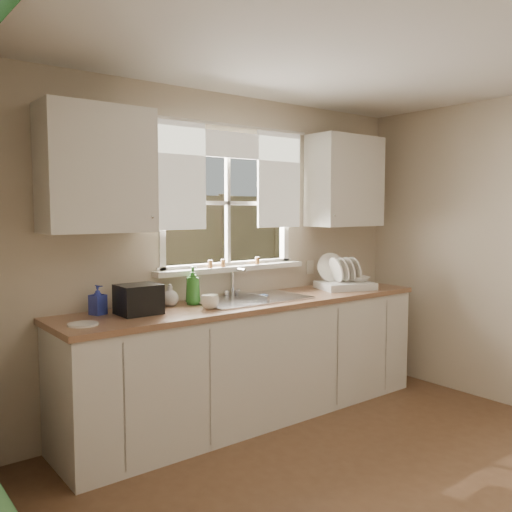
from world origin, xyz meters
TOP-DOWN VIEW (x-y plane):
  - ground at (0.00, 0.00)m, footprint 4.00×4.00m
  - room_walls at (0.00, -0.07)m, footprint 3.62×4.02m
  - ceiling at (0.00, 0.00)m, footprint 3.60×4.00m
  - window at (0.00, 2.00)m, footprint 1.38×0.16m
  - curtains at (0.00, 1.95)m, footprint 1.50×0.03m
  - base_cabinets at (0.00, 1.68)m, footprint 3.00×0.62m
  - countertop at (0.00, 1.68)m, footprint 3.04×0.65m
  - upper_cabinet_left at (-1.15, 1.82)m, footprint 0.70×0.33m
  - upper_cabinet_right at (1.15, 1.82)m, footprint 0.70×0.33m
  - wall_outlet at (0.88, 1.99)m, footprint 0.08×0.01m
  - sill_jars at (-0.03, 1.94)m, footprint 0.50×0.04m
  - backyard at (0.58, 8.42)m, footprint 20.00×10.00m
  - sink at (0.00, 1.71)m, footprint 0.88×0.52m
  - dish_rack at (0.99, 1.67)m, footprint 0.53×0.46m
  - bowl at (1.12, 1.62)m, footprint 0.24×0.24m
  - soap_bottle_a at (-0.46, 1.80)m, footprint 0.11×0.11m
  - soap_bottle_b at (-1.15, 1.86)m, footprint 0.11×0.12m
  - soap_bottle_c at (-0.62, 1.86)m, footprint 0.16×0.16m
  - saucer at (-1.35, 1.60)m, footprint 0.18×0.18m
  - cup at (-0.46, 1.58)m, footprint 0.17×0.17m
  - black_appliance at (-0.93, 1.72)m, footprint 0.27×0.23m

SIDE VIEW (x-z plane):
  - ground at x=0.00m, z-range 0.00..0.00m
  - base_cabinets at x=0.00m, z-range 0.00..0.87m
  - sink at x=0.00m, z-range 0.64..1.04m
  - countertop at x=0.00m, z-range 0.87..0.91m
  - saucer at x=-1.35m, z-range 0.91..0.92m
  - cup at x=-0.46m, z-range 0.91..1.01m
  - dish_rack at x=0.99m, z-range 0.83..1.13m
  - soap_bottle_c at x=-0.62m, z-range 0.91..1.07m
  - bowl at x=1.12m, z-range 0.97..1.02m
  - soap_bottle_b at x=-1.15m, z-range 0.91..1.11m
  - black_appliance at x=-0.93m, z-range 0.91..1.11m
  - soap_bottle_a at x=-0.46m, z-range 0.91..1.19m
  - wall_outlet at x=0.88m, z-range 1.02..1.14m
  - sill_jars at x=-0.03m, z-range 1.15..1.21m
  - room_walls at x=0.00m, z-range -0.01..2.49m
  - window at x=0.00m, z-range 0.95..2.02m
  - upper_cabinet_left at x=-1.15m, z-range 1.45..2.25m
  - upper_cabinet_right at x=1.15m, z-range 1.45..2.25m
  - curtains at x=0.00m, z-range 1.53..2.34m
  - ceiling at x=0.00m, z-range 2.49..2.51m
  - backyard at x=0.58m, z-range 0.40..6.53m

